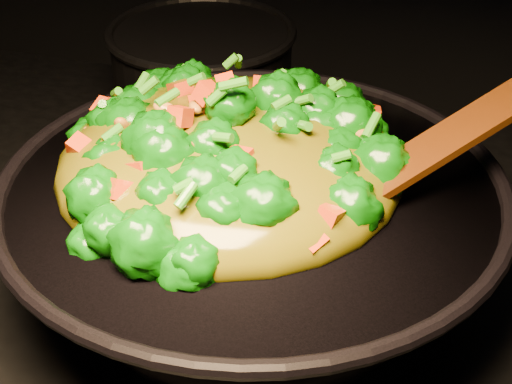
% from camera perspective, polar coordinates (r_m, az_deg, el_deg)
% --- Properties ---
extents(wok, '(0.54, 0.54, 0.13)m').
position_cam_1_polar(wok, '(0.77, -0.22, -3.51)').
color(wok, black).
rests_on(wok, stovetop).
extents(stir_fry, '(0.37, 0.37, 0.11)m').
position_cam_1_polar(stir_fry, '(0.72, -2.00, 5.32)').
color(stir_fry, '#0B5B06').
rests_on(stir_fry, wok).
extents(spatula, '(0.22, 0.20, 0.11)m').
position_cam_1_polar(spatula, '(0.72, 13.07, 3.30)').
color(spatula, '#360F08').
rests_on(spatula, wok).
extents(back_pot, '(0.30, 0.30, 0.14)m').
position_cam_1_polar(back_pot, '(1.08, -3.91, 8.47)').
color(back_pot, black).
rests_on(back_pot, stovetop).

